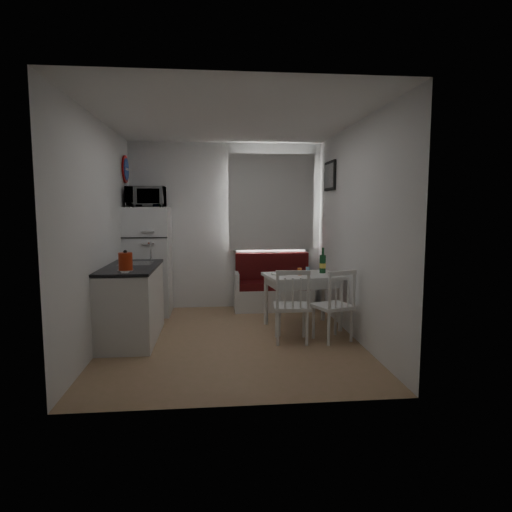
{
  "coord_description": "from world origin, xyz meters",
  "views": [
    {
      "loc": [
        -0.2,
        -5.04,
        1.6
      ],
      "look_at": [
        0.34,
        0.5,
        0.96
      ],
      "focal_mm": 30.0,
      "sensor_mm": 36.0,
      "label": 1
    }
  ],
  "objects_px": {
    "kitchen_counter": "(132,302)",
    "chair_right": "(335,298)",
    "dining_table": "(303,280)",
    "microwave": "(146,197)",
    "bench": "(273,291)",
    "wine_bottle": "(323,260)",
    "chair_left": "(293,298)",
    "fridge": "(148,261)",
    "kettle": "(125,262)"
  },
  "relations": [
    {
      "from": "chair_right",
      "to": "kettle",
      "type": "distance_m",
      "value": 2.41
    },
    {
      "from": "chair_left",
      "to": "kettle",
      "type": "xyz_separation_m",
      "value": [
        -1.86,
        -0.16,
        0.47
      ]
    },
    {
      "from": "dining_table",
      "to": "microwave",
      "type": "distance_m",
      "value": 2.57
    },
    {
      "from": "dining_table",
      "to": "chair_left",
      "type": "xyz_separation_m",
      "value": [
        -0.25,
        -0.66,
        -0.09
      ]
    },
    {
      "from": "kitchen_counter",
      "to": "chair_right",
      "type": "height_order",
      "value": "kitchen_counter"
    },
    {
      "from": "dining_table",
      "to": "wine_bottle",
      "type": "height_order",
      "value": "wine_bottle"
    },
    {
      "from": "microwave",
      "to": "chair_right",
      "type": "bearing_deg",
      "value": -33.3
    },
    {
      "from": "fridge",
      "to": "wine_bottle",
      "type": "xyz_separation_m",
      "value": [
        2.43,
        -0.86,
        0.09
      ]
    },
    {
      "from": "chair_right",
      "to": "fridge",
      "type": "relative_size",
      "value": 0.33
    },
    {
      "from": "kitchen_counter",
      "to": "bench",
      "type": "height_order",
      "value": "kitchen_counter"
    },
    {
      "from": "dining_table",
      "to": "fridge",
      "type": "bearing_deg",
      "value": 146.7
    },
    {
      "from": "kitchen_counter",
      "to": "dining_table",
      "type": "relative_size",
      "value": 1.26
    },
    {
      "from": "bench",
      "to": "chair_right",
      "type": "xyz_separation_m",
      "value": [
        0.49,
        -1.73,
        0.25
      ]
    },
    {
      "from": "wine_bottle",
      "to": "bench",
      "type": "bearing_deg",
      "value": 119.06
    },
    {
      "from": "chair_left",
      "to": "dining_table",
      "type": "bearing_deg",
      "value": 74.86
    },
    {
      "from": "bench",
      "to": "fridge",
      "type": "xyz_separation_m",
      "value": [
        -1.89,
        -0.11,
        0.51
      ]
    },
    {
      "from": "kitchen_counter",
      "to": "bench",
      "type": "distance_m",
      "value": 2.35
    },
    {
      "from": "fridge",
      "to": "wine_bottle",
      "type": "height_order",
      "value": "fridge"
    },
    {
      "from": "dining_table",
      "to": "microwave",
      "type": "bearing_deg",
      "value": 147.83
    },
    {
      "from": "bench",
      "to": "chair_left",
      "type": "height_order",
      "value": "chair_left"
    },
    {
      "from": "microwave",
      "to": "kettle",
      "type": "bearing_deg",
      "value": -89.01
    },
    {
      "from": "bench",
      "to": "kitchen_counter",
      "type": "bearing_deg",
      "value": -144.73
    },
    {
      "from": "bench",
      "to": "wine_bottle",
      "type": "relative_size",
      "value": 3.56
    },
    {
      "from": "fridge",
      "to": "kettle",
      "type": "distance_m",
      "value": 1.79
    },
    {
      "from": "wine_bottle",
      "to": "chair_right",
      "type": "bearing_deg",
      "value": -93.3
    },
    {
      "from": "fridge",
      "to": "wine_bottle",
      "type": "relative_size",
      "value": 4.67
    },
    {
      "from": "kitchen_counter",
      "to": "fridge",
      "type": "xyz_separation_m",
      "value": [
        0.02,
        1.24,
        0.34
      ]
    },
    {
      "from": "chair_left",
      "to": "wine_bottle",
      "type": "height_order",
      "value": "wine_bottle"
    },
    {
      "from": "kitchen_counter",
      "to": "chair_left",
      "type": "distance_m",
      "value": 1.94
    },
    {
      "from": "kitchen_counter",
      "to": "fridge",
      "type": "height_order",
      "value": "fridge"
    },
    {
      "from": "dining_table",
      "to": "wine_bottle",
      "type": "relative_size",
      "value": 3.07
    },
    {
      "from": "chair_right",
      "to": "dining_table",
      "type": "bearing_deg",
      "value": 89.72
    },
    {
      "from": "dining_table",
      "to": "chair_left",
      "type": "height_order",
      "value": "chair_left"
    },
    {
      "from": "bench",
      "to": "kettle",
      "type": "xyz_separation_m",
      "value": [
        -1.86,
        -1.89,
        0.73
      ]
    },
    {
      "from": "kitchen_counter",
      "to": "fridge",
      "type": "relative_size",
      "value": 0.83
    },
    {
      "from": "bench",
      "to": "chair_left",
      "type": "xyz_separation_m",
      "value": [
        -0.01,
        -1.73,
        0.26
      ]
    },
    {
      "from": "chair_left",
      "to": "microwave",
      "type": "height_order",
      "value": "microwave"
    },
    {
      "from": "chair_right",
      "to": "wine_bottle",
      "type": "height_order",
      "value": "wine_bottle"
    },
    {
      "from": "chair_left",
      "to": "wine_bottle",
      "type": "xyz_separation_m",
      "value": [
        0.54,
        0.76,
        0.34
      ]
    },
    {
      "from": "chair_right",
      "to": "microwave",
      "type": "relative_size",
      "value": 0.96
    },
    {
      "from": "microwave",
      "to": "kettle",
      "type": "xyz_separation_m",
      "value": [
        0.03,
        -1.73,
        -0.73
      ]
    },
    {
      "from": "dining_table",
      "to": "chair_left",
      "type": "relative_size",
      "value": 2.22
    },
    {
      "from": "microwave",
      "to": "kitchen_counter",
      "type": "bearing_deg",
      "value": -90.94
    },
    {
      "from": "dining_table",
      "to": "chair_right",
      "type": "height_order",
      "value": "chair_right"
    },
    {
      "from": "dining_table",
      "to": "fridge",
      "type": "relative_size",
      "value": 0.66
    },
    {
      "from": "chair_left",
      "to": "microwave",
      "type": "relative_size",
      "value": 0.87
    },
    {
      "from": "microwave",
      "to": "kettle",
      "type": "relative_size",
      "value": 2.31
    },
    {
      "from": "kitchen_counter",
      "to": "bench",
      "type": "bearing_deg",
      "value": 35.27
    },
    {
      "from": "kitchen_counter",
      "to": "dining_table",
      "type": "height_order",
      "value": "kitchen_counter"
    },
    {
      "from": "kettle",
      "to": "fridge",
      "type": "bearing_deg",
      "value": 90.97
    }
  ]
}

